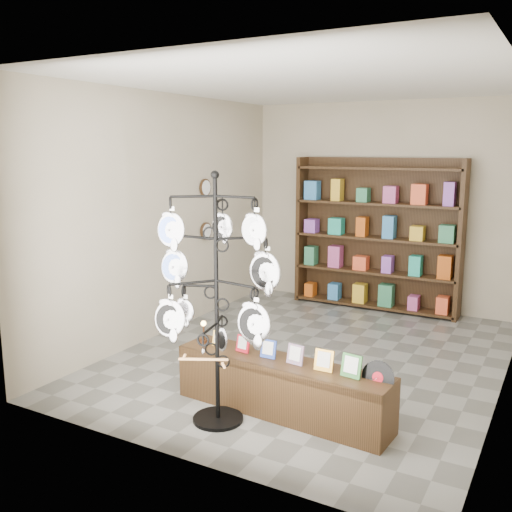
{
  "coord_description": "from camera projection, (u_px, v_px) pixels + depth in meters",
  "views": [
    {
      "loc": [
        2.46,
        -5.71,
        2.33
      ],
      "look_at": [
        -0.17,
        -1.0,
        1.31
      ],
      "focal_mm": 40.0,
      "sensor_mm": 36.0,
      "label": 1
    }
  ],
  "objects": [
    {
      "name": "room_envelope",
      "position": [
        315.0,
        193.0,
        6.16
      ],
      "size": [
        5.0,
        5.0,
        5.0
      ],
      "color": "#B9AB95",
      "rests_on": "ground"
    },
    {
      "name": "ground",
      "position": [
        312.0,
        356.0,
        6.51
      ],
      "size": [
        5.0,
        5.0,
        0.0
      ],
      "primitive_type": "plane",
      "color": "slate",
      "rests_on": "ground"
    },
    {
      "name": "front_shelf",
      "position": [
        281.0,
        387.0,
        5.05
      ],
      "size": [
        2.04,
        0.56,
        0.71
      ],
      "rotation": [
        0.0,
        0.0,
        -0.07
      ],
      "color": "black",
      "rests_on": "ground"
    },
    {
      "name": "back_shelving",
      "position": [
        376.0,
        239.0,
        8.28
      ],
      "size": [
        2.42,
        0.36,
        2.2
      ],
      "color": "black",
      "rests_on": "ground"
    },
    {
      "name": "wall_clocks",
      "position": [
        206.0,
        209.0,
        7.86
      ],
      "size": [
        0.03,
        0.24,
        0.84
      ],
      "color": "black",
      "rests_on": "ground"
    },
    {
      "name": "display_tree",
      "position": [
        216.0,
        281.0,
        4.73
      ],
      "size": [
        1.17,
        1.17,
        2.16
      ],
      "rotation": [
        0.0,
        0.0,
        0.38
      ],
      "color": "black",
      "rests_on": "ground"
    }
  ]
}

